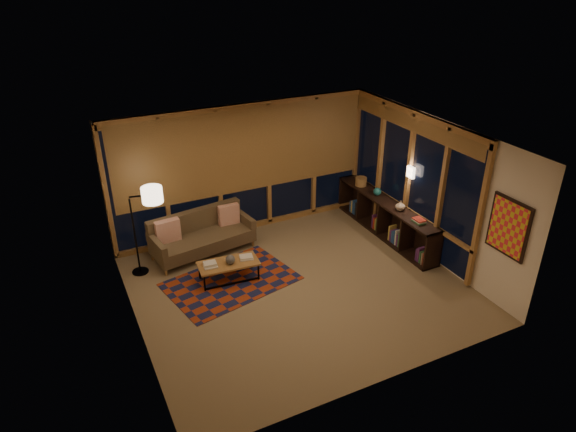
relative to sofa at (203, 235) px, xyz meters
name	(u,v)px	position (x,y,z in m)	size (l,w,h in m)	color
floor	(298,287)	(1.13, -1.86, -0.40)	(5.50, 5.00, 0.01)	#7A6B4C
ceiling	(300,141)	(1.13, -1.86, 2.30)	(5.50, 5.00, 0.01)	silver
walls	(299,219)	(1.13, -1.86, 0.95)	(5.51, 5.01, 2.70)	beige
window_wall_back	(244,170)	(1.13, 0.57, 0.95)	(5.30, 0.16, 2.60)	#A16A37
window_wall_right	(407,179)	(3.81, -1.26, 0.95)	(0.16, 3.70, 2.60)	#A16A37
wall_art	(508,227)	(3.84, -3.71, 1.05)	(0.06, 0.74, 0.94)	red
wall_sconce	(411,172)	(3.75, -1.41, 1.15)	(0.12, 0.18, 0.22)	#FADDB7
sofa	(203,235)	(0.00, 0.00, 0.00)	(1.95, 0.79, 0.80)	brown
pillow_left	(168,230)	(-0.64, 0.06, 0.23)	(0.46, 0.15, 0.46)	#B4330B
pillow_right	(229,214)	(0.63, 0.21, 0.21)	(0.41, 0.14, 0.41)	#B4330B
area_rug	(231,281)	(0.12, -1.18, -0.39)	(2.21, 1.47, 0.01)	maroon
coffee_table	(229,271)	(0.12, -1.10, -0.22)	(1.07, 0.49, 0.36)	#A16A37
book_stack_a	(210,264)	(-0.20, -1.08, 0.00)	(0.26, 0.20, 0.08)	beige
book_stack_b	(246,257)	(0.46, -1.11, -0.02)	(0.22, 0.17, 0.04)	beige
ceramic_pot	(230,259)	(0.15, -1.14, 0.04)	(0.17, 0.17, 0.17)	black
floor_lamp	(134,232)	(-1.27, -0.15, 0.44)	(0.56, 0.37, 1.67)	black
bookshelf	(385,218)	(3.62, -0.94, -0.02)	(0.40, 3.02, 0.76)	black
basket	(361,181)	(3.60, -0.01, 0.45)	(0.24, 0.24, 0.18)	olive
teal_bowl	(377,192)	(3.62, -0.59, 0.44)	(0.17, 0.17, 0.17)	#1A6062
vase	(400,205)	(3.62, -1.37, 0.46)	(0.19, 0.19, 0.20)	tan
shelf_book_stack	(419,221)	(3.62, -1.94, 0.39)	(0.17, 0.24, 0.07)	beige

